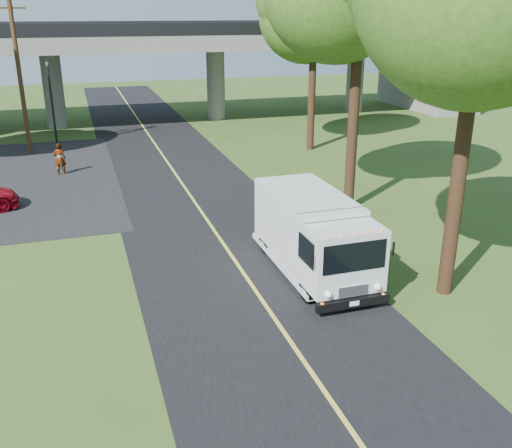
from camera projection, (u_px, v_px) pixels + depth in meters
name	position (u px, v px, depth m)	size (l,w,h in m)	color
ground	(287.00, 337.00, 15.01)	(120.00, 120.00, 0.00)	#384B1A
road	(204.00, 215.00, 23.93)	(7.00, 90.00, 0.02)	black
lane_line	(204.00, 215.00, 23.92)	(0.12, 90.00, 0.01)	gold
overpass	(136.00, 61.00, 41.96)	(54.00, 10.00, 7.30)	slate
traffic_signal	(51.00, 94.00, 35.39)	(0.18, 0.22, 5.20)	black
utility_pole	(20.00, 75.00, 32.69)	(1.60, 0.26, 9.00)	#472D19
tree_right_far	(319.00, 6.00, 32.39)	(5.77, 5.67, 10.99)	#382314
step_van	(313.00, 232.00, 18.33)	(2.27, 6.07, 2.54)	silver
pedestrian	(60.00, 159.00, 29.62)	(0.61, 0.40, 1.67)	gray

